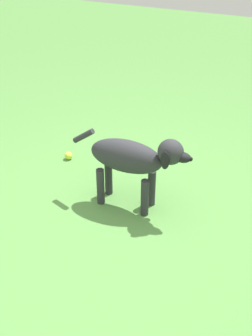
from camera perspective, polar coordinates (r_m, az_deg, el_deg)
ground at (r=2.71m, az=1.81°, el=-8.57°), size 14.00×14.00×0.00m
dog at (r=2.70m, az=0.96°, el=1.29°), size 0.24×0.85×0.57m
tennis_ball_0 at (r=3.37m, az=-0.44°, el=1.13°), size 0.07×0.07×0.07m
tennis_ball_1 at (r=3.47m, az=-8.04°, el=1.73°), size 0.07×0.07×0.07m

